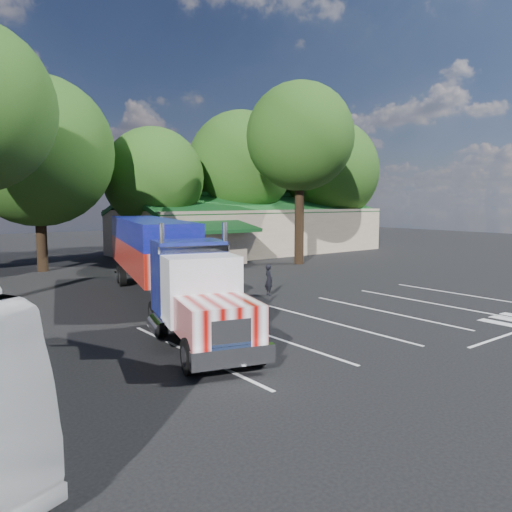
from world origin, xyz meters
TOP-DOWN VIEW (x-y plane):
  - ground at (0.00, 0.00)m, footprint 120.00×120.00m
  - event_hall at (13.74, 17.81)m, footprint 24.20×14.12m
  - tree_row_c at (-5.00, 16.20)m, footprint 10.00×10.00m
  - tree_row_d at (4.00, 17.50)m, footprint 8.00×8.00m
  - tree_row_e at (13.00, 18.00)m, footprint 9.60×9.60m
  - tree_row_f at (23.00, 16.80)m, footprint 10.40×10.40m
  - tree_near_right at (11.50, 8.50)m, footprint 8.00×8.00m
  - semi_truck at (-3.76, 1.42)m, footprint 7.64×19.16m
  - woman at (1.60, 0.00)m, footprint 0.51×0.65m
  - bicycle at (1.80, 8.00)m, footprint 0.71×1.58m
  - silver_sedan at (5.00, 10.50)m, footprint 4.15×1.94m

SIDE VIEW (x-z plane):
  - ground at x=0.00m, z-range 0.00..0.00m
  - bicycle at x=1.80m, z-range 0.00..0.80m
  - silver_sedan at x=5.00m, z-range 0.00..1.32m
  - woman at x=1.60m, z-range 0.00..1.59m
  - event_hall at x=13.74m, z-range -0.56..4.99m
  - semi_truck at x=-3.76m, z-range 0.26..4.30m
  - tree_row_d at x=4.00m, z-range 1.28..11.88m
  - tree_row_f at x=23.00m, z-range 1.29..14.29m
  - tree_row_c at x=-5.00m, z-range 1.51..14.56m
  - tree_row_e at x=13.00m, z-range 1.64..14.54m
  - tree_near_right at x=11.50m, z-range 2.71..16.21m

